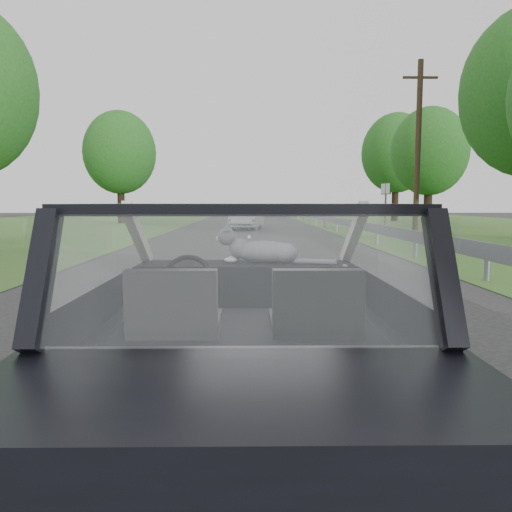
{
  "coord_description": "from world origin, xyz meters",
  "views": [
    {
      "loc": [
        0.03,
        -3.08,
        1.45
      ],
      "look_at": [
        0.07,
        0.52,
        1.07
      ],
      "focal_mm": 35.0,
      "sensor_mm": 36.0,
      "label": 1
    }
  ],
  "objects_px": {
    "highway_sign": "(385,207)",
    "other_car": "(247,217)",
    "utility_pole": "(418,149)",
    "subject_car": "(246,318)",
    "cat": "(264,250)"
  },
  "relations": [
    {
      "from": "other_car",
      "to": "highway_sign",
      "type": "xyz_separation_m",
      "value": [
        7.14,
        -1.68,
        0.57
      ]
    },
    {
      "from": "cat",
      "to": "other_car",
      "type": "relative_size",
      "value": 0.16
    },
    {
      "from": "cat",
      "to": "other_car",
      "type": "xyz_separation_m",
      "value": [
        -0.26,
        23.64,
        -0.43
      ]
    },
    {
      "from": "utility_pole",
      "to": "highway_sign",
      "type": "bearing_deg",
      "value": 100.05
    },
    {
      "from": "other_car",
      "to": "highway_sign",
      "type": "relative_size",
      "value": 1.64
    },
    {
      "from": "cat",
      "to": "highway_sign",
      "type": "relative_size",
      "value": 0.26
    },
    {
      "from": "highway_sign",
      "to": "utility_pole",
      "type": "relative_size",
      "value": 0.32
    },
    {
      "from": "other_car",
      "to": "utility_pole",
      "type": "relative_size",
      "value": 0.53
    },
    {
      "from": "utility_pole",
      "to": "cat",
      "type": "bearing_deg",
      "value": -111.48
    },
    {
      "from": "other_car",
      "to": "utility_pole",
      "type": "bearing_deg",
      "value": -23.65
    },
    {
      "from": "cat",
      "to": "other_car",
      "type": "bearing_deg",
      "value": 101.32
    },
    {
      "from": "subject_car",
      "to": "highway_sign",
      "type": "distance_m",
      "value": 23.67
    },
    {
      "from": "highway_sign",
      "to": "utility_pole",
      "type": "xyz_separation_m",
      "value": [
        0.55,
        -3.09,
        2.63
      ]
    },
    {
      "from": "subject_car",
      "to": "other_car",
      "type": "bearing_deg",
      "value": 90.29
    },
    {
      "from": "highway_sign",
      "to": "other_car",
      "type": "bearing_deg",
      "value": 153.64
    }
  ]
}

